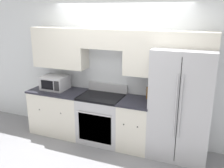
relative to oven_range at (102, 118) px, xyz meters
name	(u,v)px	position (x,y,z in m)	size (l,w,h in m)	color
ground_plane	(105,150)	(0.21, -0.31, -0.45)	(12.00, 12.00, 0.00)	gray
wall_back	(118,63)	(0.22, 0.28, 1.01)	(8.00, 0.39, 2.60)	silver
lower_cabinets_left	(59,111)	(-0.93, 0.00, 0.00)	(1.09, 0.64, 0.88)	silver
lower_cabinets_right	(136,124)	(0.66, 0.00, 0.00)	(0.55, 0.64, 0.88)	silver
oven_range	(102,118)	(0.00, 0.00, 0.00)	(0.79, 0.65, 1.04)	#B7B7BC
refrigerator	(181,104)	(1.40, 0.06, 0.46)	(0.95, 0.78, 1.82)	#B7B7BC
microwave	(55,82)	(-1.02, 0.04, 0.57)	(0.48, 0.40, 0.27)	#B7B7BC
bottle	(148,92)	(0.82, 0.19, 0.55)	(0.08, 0.08, 0.29)	brown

